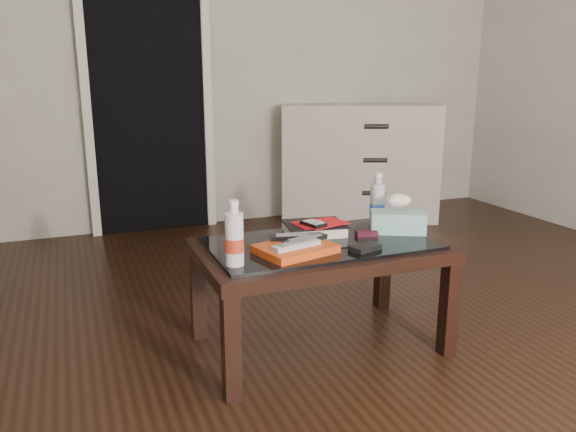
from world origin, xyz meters
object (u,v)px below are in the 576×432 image
(dresser, at_px, (358,162))
(textbook, at_px, (314,228))
(water_bottle_right, at_px, (378,199))
(coffee_table, at_px, (320,257))
(tissue_box, at_px, (398,222))
(water_bottle_left, at_px, (234,233))

(dresser, xyz_separation_m, textbook, (-1.18, -1.78, 0.03))
(water_bottle_right, bearing_deg, dresser, 63.89)
(coffee_table, height_order, dresser, dresser)
(coffee_table, bearing_deg, tissue_box, 1.27)
(coffee_table, xyz_separation_m, textbook, (0.02, 0.12, 0.09))
(textbook, relative_size, water_bottle_left, 1.05)
(coffee_table, relative_size, textbook, 4.00)
(textbook, xyz_separation_m, water_bottle_left, (-0.43, -0.26, 0.10))
(tissue_box, bearing_deg, water_bottle_right, 125.90)
(water_bottle_left, xyz_separation_m, tissue_box, (0.78, 0.16, -0.07))
(textbook, distance_m, tissue_box, 0.36)
(dresser, bearing_deg, textbook, -101.71)
(water_bottle_left, relative_size, tissue_box, 1.03)
(water_bottle_left, bearing_deg, tissue_box, 11.30)
(dresser, height_order, water_bottle_right, dresser)
(coffee_table, height_order, water_bottle_right, water_bottle_right)
(tissue_box, bearing_deg, coffee_table, -152.31)
(water_bottle_right, relative_size, tissue_box, 1.03)
(textbook, height_order, water_bottle_right, water_bottle_right)
(water_bottle_left, relative_size, water_bottle_right, 1.00)
(textbook, bearing_deg, dresser, 65.01)
(water_bottle_left, xyz_separation_m, water_bottle_right, (0.75, 0.29, 0.00))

